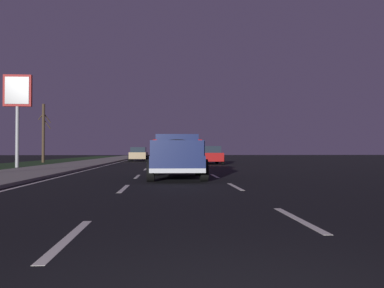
{
  "coord_description": "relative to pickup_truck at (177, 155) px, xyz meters",
  "views": [
    {
      "loc": [
        -2.33,
        0.47,
        1.16
      ],
      "look_at": [
        14.86,
        -0.71,
        1.46
      ],
      "focal_mm": 35.34,
      "sensor_mm": 36.0,
      "label": 1
    }
  ],
  "objects": [
    {
      "name": "ground",
      "position": [
        13.28,
        0.0,
        -0.98
      ],
      "size": [
        144.0,
        144.0,
        0.0
      ],
      "primitive_type": "plane",
      "color": "black"
    },
    {
      "name": "gas_price_sign",
      "position": [
        10.68,
        10.71,
        3.81
      ],
      "size": [
        0.27,
        1.9,
        6.41
      ],
      "color": "#99999E",
      "rests_on": "ground"
    },
    {
      "name": "sedan_tan",
      "position": [
        26.26,
        3.5,
        -0.2
      ],
      "size": [
        4.42,
        2.05,
        1.54
      ],
      "color": "#9E845B",
      "rests_on": "ground"
    },
    {
      "name": "grass_verge",
      "position": [
        13.28,
        12.45,
        -0.98
      ],
      "size": [
        108.0,
        6.0,
        0.01
      ],
      "primitive_type": "cube",
      "color": "#1E3819",
      "rests_on": "ground"
    },
    {
      "name": "sedan_red",
      "position": [
        16.31,
        -3.26,
        -0.2
      ],
      "size": [
        4.44,
        2.09,
        1.54
      ],
      "color": "maroon",
      "rests_on": "ground"
    },
    {
      "name": "bare_tree_far",
      "position": [
        21.84,
        12.48,
        2.03
      ],
      "size": [
        0.8,
        1.27,
        5.75
      ],
      "color": "#423323",
      "rests_on": "ground"
    },
    {
      "name": "pickup_truck",
      "position": [
        0.0,
        0.0,
        0.0
      ],
      "size": [
        5.47,
        2.36,
        1.87
      ],
      "color": "#141E4C",
      "rests_on": "ground"
    },
    {
      "name": "sidewalk_shoulder",
      "position": [
        13.28,
        7.45,
        -0.92
      ],
      "size": [
        108.0,
        4.0,
        0.12
      ],
      "primitive_type": "cube",
      "color": "gray",
      "rests_on": "ground"
    },
    {
      "name": "lane_markings",
      "position": [
        16.49,
        3.03,
        -0.98
      ],
      "size": [
        109.08,
        7.04,
        0.01
      ],
      "color": "silver",
      "rests_on": "ground"
    }
  ]
}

